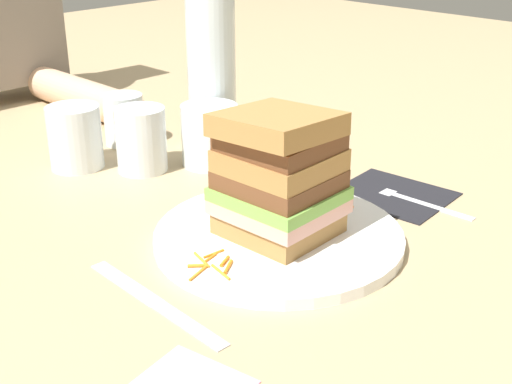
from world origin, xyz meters
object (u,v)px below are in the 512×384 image
at_px(empty_tumbler_2, 75,137).
at_px(fork, 409,197).
at_px(sandwich, 276,176).
at_px(empty_tumbler_1, 124,119).
at_px(water_bottle, 211,52).
at_px(main_plate, 276,238).
at_px(juice_glass, 210,138).
at_px(knife, 158,304).
at_px(napkin_dark, 393,194).
at_px(empty_tumbler_0, 141,139).

bearing_deg(empty_tumbler_2, fork, -60.19).
xyz_separation_m(fork, empty_tumbler_2, (-0.23, 0.40, 0.04)).
height_order(sandwich, empty_tumbler_1, sandwich).
bearing_deg(fork, empty_tumbler_2, 119.81).
relative_size(water_bottle, empty_tumbler_1, 4.11).
bearing_deg(fork, main_plate, 168.72).
relative_size(sandwich, water_bottle, 0.46).
height_order(fork, empty_tumbler_1, empty_tumbler_1).
xyz_separation_m(water_bottle, empty_tumbler_2, (-0.19, 0.07, -0.10)).
distance_m(juice_glass, water_bottle, 0.13).
bearing_deg(empty_tumbler_1, empty_tumbler_2, -162.65).
bearing_deg(knife, main_plate, 1.50).
height_order(knife, juice_glass, juice_glass).
distance_m(sandwich, empty_tumbler_1, 0.40).
bearing_deg(juice_glass, water_bottle, 44.33).
xyz_separation_m(juice_glass, water_bottle, (0.05, 0.05, 0.11)).
relative_size(main_plate, sandwich, 1.92).
bearing_deg(empty_tumbler_1, water_bottle, -49.96).
xyz_separation_m(fork, empty_tumbler_1, (-0.12, 0.43, 0.03)).
distance_m(main_plate, empty_tumbler_2, 0.36).
relative_size(sandwich, fork, 0.86).
relative_size(juice_glass, empty_tumbler_2, 0.98).
bearing_deg(napkin_dark, empty_tumbler_2, 121.17).
bearing_deg(empty_tumbler_1, sandwich, -101.94).
bearing_deg(water_bottle, empty_tumbler_2, 159.82).
bearing_deg(empty_tumbler_2, water_bottle, -20.18).
relative_size(main_plate, fork, 1.65).
bearing_deg(juice_glass, empty_tumbler_2, 138.02).
bearing_deg(water_bottle, knife, -139.28).
relative_size(knife, water_bottle, 0.64).
relative_size(juice_glass, water_bottle, 0.27).
bearing_deg(fork, water_bottle, 95.96).
distance_m(water_bottle, empty_tumbler_2, 0.23).
bearing_deg(napkin_dark, juice_glass, 109.41).
relative_size(main_plate, empty_tumbler_1, 3.60).
xyz_separation_m(sandwich, empty_tumbler_0, (0.03, 0.28, -0.04)).
bearing_deg(fork, knife, 174.42).
distance_m(main_plate, fork, 0.21).
height_order(juice_glass, empty_tumbler_1, juice_glass).
bearing_deg(knife, fork, -5.58).
bearing_deg(sandwich, napkin_dark, -4.97).
relative_size(napkin_dark, empty_tumbler_2, 1.54).
xyz_separation_m(fork, water_bottle, (-0.03, 0.33, 0.14)).
bearing_deg(sandwich, knife, -178.69).
xyz_separation_m(napkin_dark, knife, (-0.37, 0.01, 0.00)).
xyz_separation_m(juice_glass, empty_tumbler_2, (-0.14, 0.12, 0.01)).
relative_size(main_plate, empty_tumbler_2, 3.13).
bearing_deg(empty_tumbler_2, main_plate, -86.15).
xyz_separation_m(napkin_dark, fork, (0.00, -0.02, 0.00)).
xyz_separation_m(sandwich, empty_tumbler_1, (0.08, 0.39, -0.04)).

